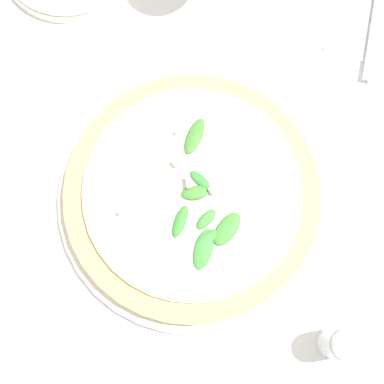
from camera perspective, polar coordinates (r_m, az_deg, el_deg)
name	(u,v)px	position (r m, az deg, el deg)	size (l,w,h in m)	color
ground_plane	(219,191)	(0.62, 2.92, 0.11)	(6.00, 6.00, 0.00)	silver
pizza_arugula_main	(192,195)	(0.60, 0.01, -0.32)	(0.30, 0.30, 0.05)	silver
napkin	(377,8)	(0.75, 19.15, 18.02)	(0.16, 0.11, 0.01)	silver
fork	(379,0)	(0.75, 19.36, 18.73)	(0.22, 0.05, 0.00)	silver
shaker_pepper	(340,344)	(0.59, 15.47, -15.38)	(0.03, 0.03, 0.07)	silver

